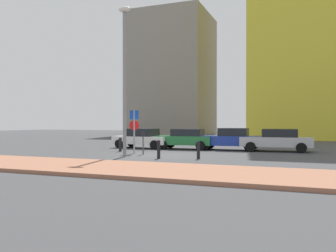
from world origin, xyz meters
name	(u,v)px	position (x,y,z in m)	size (l,w,h in m)	color
ground_plane	(159,155)	(0.00, 0.00, 0.00)	(120.00, 120.00, 0.00)	#424244
sidewalk_brick	(97,167)	(0.00, -6.39, 0.07)	(40.00, 4.07, 0.14)	#9E664C
parked_car_white	(142,138)	(-3.32, 4.82, 0.74)	(4.40, 2.19, 1.43)	white
parked_car_green	(186,138)	(-0.06, 5.03, 0.75)	(4.03, 2.20, 1.42)	#237238
parked_car_blue	(230,139)	(3.01, 5.31, 0.77)	(4.34, 2.02, 1.50)	#1E389E
parked_car_silver	(277,140)	(6.09, 5.18, 0.76)	(4.51, 2.05, 1.45)	#B7BABF
parking_sign_post	(134,126)	(-1.89, 0.66, 1.65)	(0.59, 0.18, 2.63)	gray
parking_meter	(143,139)	(-1.03, 0.12, 0.88)	(0.18, 0.14, 1.35)	#4C4C51
street_lamp	(125,70)	(-1.38, -1.49, 4.72)	(0.70, 0.36, 8.16)	gray
traffic_bollard_near	(159,149)	(0.72, -1.70, 0.47)	(0.17, 0.17, 0.95)	black
traffic_bollard_mid	(198,150)	(2.69, -1.15, 0.45)	(0.17, 0.17, 0.91)	black
traffic_bollard_far	(120,145)	(-3.33, 1.52, 0.45)	(0.18, 0.18, 0.89)	black
building_colorful_midrise	(322,17)	(9.65, 28.69, 14.85)	(15.75, 16.60, 29.69)	gold
building_under_construction	(173,75)	(-11.93, 34.23, 9.49)	(11.62, 11.43, 18.97)	gray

